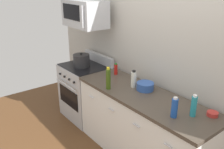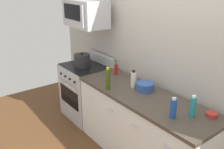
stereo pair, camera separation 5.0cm
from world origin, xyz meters
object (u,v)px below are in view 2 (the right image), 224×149
object	(u,v)px
bottle_soda_blue	(173,108)
bottle_hot_sauce_red	(116,69)
bottle_vinegar_white	(133,79)
bottle_dish_soap	(193,107)
bowl_red_small	(212,115)
microwave	(86,13)
range_oven	(86,91)
bowl_blue_mixing	(145,86)
bottle_olive_oil	(108,79)
stockpot	(82,60)

from	to	relation	value
bottle_soda_blue	bottle_hot_sauce_red	world-z (taller)	bottle_soda_blue
bottle_vinegar_white	bottle_dish_soap	world-z (taller)	bottle_dish_soap
bottle_hot_sauce_red	bowl_red_small	world-z (taller)	bottle_hot_sauce_red
microwave	bottle_dish_soap	xyz separation A→B (m)	(2.02, -0.01, -0.72)
range_oven	microwave	bearing A→B (deg)	89.71
microwave	range_oven	bearing A→B (deg)	-90.29
bottle_vinegar_white	bowl_red_small	bearing A→B (deg)	8.06
bottle_hot_sauce_red	bowl_red_small	bearing A→B (deg)	1.37
bottle_dish_soap	bottle_hot_sauce_red	xyz separation A→B (m)	(-1.41, 0.13, -0.03)
bottle_vinegar_white	bowl_red_small	world-z (taller)	bottle_vinegar_white
microwave	bottle_soda_blue	world-z (taller)	microwave
bottle_vinegar_white	bottle_hot_sauce_red	distance (m)	0.51
bottle_soda_blue	bowl_blue_mixing	bearing A→B (deg)	159.44
bottle_olive_oil	bowl_blue_mixing	bearing A→B (deg)	48.19
bowl_blue_mixing	microwave	bearing A→B (deg)	-176.97
range_oven	bottle_vinegar_white	distance (m)	1.25
range_oven	microwave	xyz separation A→B (m)	(0.00, 0.04, 1.28)
bottle_dish_soap	bowl_blue_mixing	size ratio (longest dim) A/B	1.08
bottle_dish_soap	bowl_red_small	world-z (taller)	bottle_dish_soap
bottle_olive_oil	bowl_red_small	bearing A→B (deg)	20.20
bottle_vinegar_white	range_oven	bearing A→B (deg)	-177.19
bottle_olive_oil	bottle_hot_sauce_red	world-z (taller)	bottle_olive_oil
bottle_soda_blue	bowl_red_small	bearing A→B (deg)	55.30
bottle_dish_soap	bowl_red_small	size ratio (longest dim) A/B	2.07
stockpot	bottle_dish_soap	bearing A→B (deg)	2.59
stockpot	bowl_red_small	bearing A→B (deg)	6.76
microwave	bowl_blue_mixing	size ratio (longest dim) A/B	3.40
bottle_olive_oil	bottle_hot_sauce_red	size ratio (longest dim) A/B	1.75
bottle_vinegar_white	bottle_soda_blue	bearing A→B (deg)	-13.02
microwave	bowl_blue_mixing	world-z (taller)	microwave
bottle_dish_soap	bottle_olive_oil	size ratio (longest dim) A/B	0.81
bottle_olive_oil	bottle_hot_sauce_red	xyz separation A→B (m)	(-0.35, 0.40, -0.06)
microwave	bottle_soda_blue	distance (m)	2.06
bottle_soda_blue	bowl_red_small	xyz separation A→B (m)	(0.23, 0.33, -0.08)
bottle_soda_blue	bottle_olive_oil	world-z (taller)	bottle_olive_oil
microwave	bottle_soda_blue	bearing A→B (deg)	-5.25
bowl_red_small	bottle_olive_oil	bearing A→B (deg)	-159.80
bottle_dish_soap	bottle_hot_sauce_red	bearing A→B (deg)	174.89
range_oven	bottle_vinegar_white	bearing A→B (deg)	2.81
bottle_soda_blue	bowl_blue_mixing	distance (m)	0.69
bottle_vinegar_white	stockpot	distance (m)	1.12
microwave	stockpot	bearing A→B (deg)	-90.13
bottle_dish_soap	bowl_blue_mixing	distance (m)	0.76
microwave	bowl_red_small	size ratio (longest dim) A/B	6.49
microwave	bottle_hot_sauce_red	size ratio (longest dim) A/B	4.45
bottle_hot_sauce_red	bowl_red_small	size ratio (longest dim) A/B	1.46
bottle_soda_blue	bottle_olive_oil	bearing A→B (deg)	-173.72
stockpot	bottle_hot_sauce_red	bearing A→B (deg)	19.65
range_oven	microwave	distance (m)	1.28
bottle_soda_blue	bottle_vinegar_white	world-z (taller)	bottle_vinegar_white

